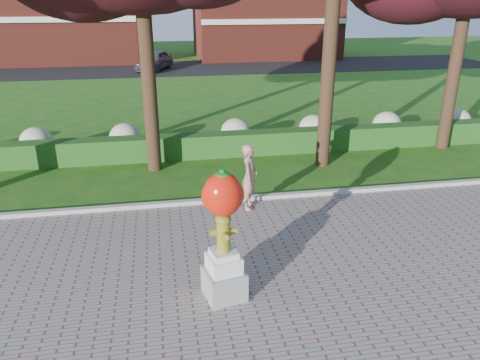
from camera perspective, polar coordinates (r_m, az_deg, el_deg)
The scene contains 10 objects.
ground at distance 10.17m, azimuth 1.48°, elevation -9.69°, with size 100.00×100.00×0.00m, color #1F5816.
curb at distance 12.75m, azimuth -1.20°, elevation -2.45°, with size 40.00×0.18×0.15m, color #ADADA5.
lawn_hedge at distance 16.34m, azimuth -3.41°, elevation 4.28°, with size 24.00×0.70×0.80m, color #154C18.
hydrangea_row at distance 17.32m, azimuth -1.93°, elevation 5.84°, with size 20.10×1.10×0.99m.
street at distance 36.91m, azimuth -7.44°, elevation 13.38°, with size 50.00×8.00×0.02m, color black.
building_left at distance 43.31m, azimuth -22.17°, elevation 17.92°, with size 14.00×8.00×7.00m, color maroon.
building_right at distance 43.65m, azimuth 3.02°, elevation 19.02°, with size 12.00×8.00×6.40m, color maroon.
hydrant_sculpture at distance 8.31m, azimuth -2.04°, elevation -6.39°, with size 0.82×0.82×2.54m.
woman at distance 12.06m, azimuth 1.17°, elevation 0.41°, with size 0.64×0.42×1.74m, color #AC7062.
parked_car at distance 35.97m, azimuth -10.42°, elevation 14.15°, with size 1.67×4.14×1.41m, color #45474D.
Camera 1 is at (-1.78, -8.49, 5.31)m, focal length 35.00 mm.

